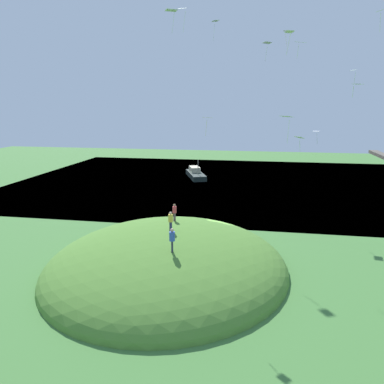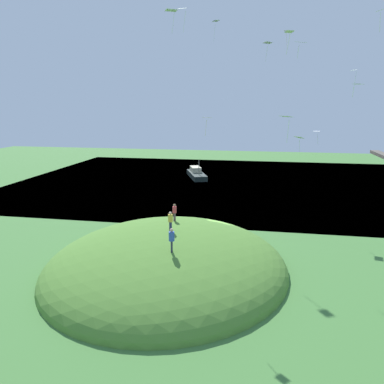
# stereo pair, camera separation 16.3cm
# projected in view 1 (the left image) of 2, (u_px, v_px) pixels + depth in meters

# --- Properties ---
(ground_plane) EXTENTS (160.00, 160.00, 0.00)m
(ground_plane) POSITION_uv_depth(u_px,v_px,m) (220.00, 240.00, 39.41)
(ground_plane) COLOR #407435
(lake_water) EXTENTS (55.12, 80.00, 0.40)m
(lake_water) POSITION_uv_depth(u_px,v_px,m) (238.00, 183.00, 69.59)
(lake_water) COLOR navy
(lake_water) RESTS_ON ground_plane
(grass_hill) EXTENTS (22.99, 20.61, 6.26)m
(grass_hill) POSITION_uv_depth(u_px,v_px,m) (167.00, 268.00, 32.84)
(grass_hill) COLOR #4C7C2E
(grass_hill) RESTS_ON ground_plane
(boat_on_lake) EXTENTS (9.20, 5.41, 3.75)m
(boat_on_lake) POSITION_uv_depth(u_px,v_px,m) (196.00, 174.00, 73.83)
(boat_on_lake) COLOR black
(boat_on_lake) RESTS_ON lake_water
(person_on_hilltop) EXTENTS (0.53, 0.53, 1.71)m
(person_on_hilltop) POSITION_uv_depth(u_px,v_px,m) (171.00, 219.00, 32.56)
(person_on_hilltop) COLOR navy
(person_on_hilltop) RESTS_ON grass_hill
(person_walking_path) EXTENTS (0.48, 0.48, 1.85)m
(person_walking_path) POSITION_uv_depth(u_px,v_px,m) (172.00, 237.00, 28.28)
(person_walking_path) COLOR #2A2D43
(person_walking_path) RESTS_ON grass_hill
(person_watching_kites) EXTENTS (0.46, 0.46, 1.68)m
(person_watching_kites) POSITION_uv_depth(u_px,v_px,m) (175.00, 210.00, 36.07)
(person_watching_kites) COLOR #58444A
(person_watching_kites) RESTS_ON grass_hill
(kite_0) EXTENTS (1.16, 0.91, 1.48)m
(kite_0) POSITION_uv_depth(u_px,v_px,m) (316.00, 132.00, 43.10)
(kite_0) COLOR white
(kite_2) EXTENTS (1.14, 1.22, 1.54)m
(kite_2) POSITION_uv_depth(u_px,v_px,m) (300.00, 43.00, 37.03)
(kite_2) COLOR white
(kite_3) EXTENTS (0.89, 0.84, 1.15)m
(kite_3) POSITION_uv_depth(u_px,v_px,m) (299.00, 138.00, 28.82)
(kite_3) COLOR white
(kite_4) EXTENTS (1.16, 1.06, 2.24)m
(kite_4) POSITION_uv_depth(u_px,v_px,m) (215.00, 22.00, 43.47)
(kite_4) COLOR white
(kite_5) EXTENTS (0.80, 0.71, 2.10)m
(kite_5) POSITION_uv_depth(u_px,v_px,m) (353.00, 72.00, 40.75)
(kite_5) COLOR white
(kite_6) EXTENTS (1.08, 1.19, 1.89)m
(kite_6) POSITION_uv_depth(u_px,v_px,m) (171.00, 11.00, 31.76)
(kite_6) COLOR white
(kite_7) EXTENTS (1.06, 1.04, 1.07)m
(kite_7) POSITION_uv_depth(u_px,v_px,m) (358.00, 85.00, 30.34)
(kite_7) COLOR silver
(kite_8) EXTENTS (0.82, 0.82, 1.44)m
(kite_8) POSITION_uv_depth(u_px,v_px,m) (207.00, 119.00, 29.28)
(kite_8) COLOR white
(kite_9) EXTENTS (0.84, 0.70, 1.45)m
(kite_9) POSITION_uv_depth(u_px,v_px,m) (383.00, 11.00, 24.56)
(kite_9) COLOR white
(kite_10) EXTENTS (0.70, 0.76, 1.69)m
(kite_10) POSITION_uv_depth(u_px,v_px,m) (289.00, 34.00, 27.91)
(kite_10) COLOR silver
(kite_11) EXTENTS (1.11, 1.09, 1.99)m
(kite_11) POSITION_uv_depth(u_px,v_px,m) (287.00, 118.00, 27.34)
(kite_11) COLOR white
(kite_12) EXTENTS (1.28, 1.08, 1.93)m
(kite_12) POSITION_uv_depth(u_px,v_px,m) (267.00, 44.00, 39.19)
(kite_12) COLOR white
(kite_13) EXTENTS (0.72, 0.91, 2.10)m
(kite_13) POSITION_uv_depth(u_px,v_px,m) (182.00, 10.00, 34.17)
(kite_13) COLOR white
(kite_14) EXTENTS (0.83, 0.78, 1.56)m
(kite_14) POSITION_uv_depth(u_px,v_px,m) (286.00, 32.00, 38.97)
(kite_14) COLOR white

